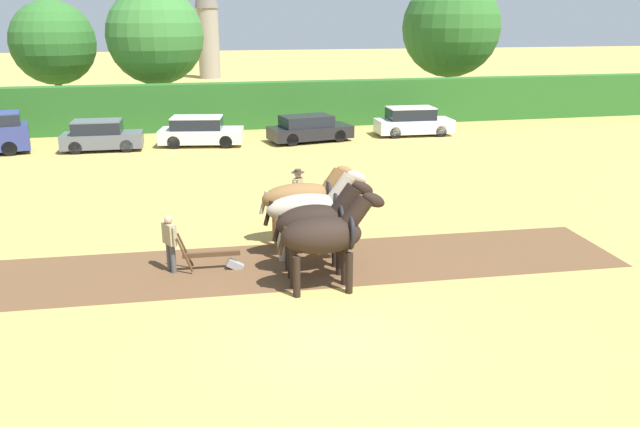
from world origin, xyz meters
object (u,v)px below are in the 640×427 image
draft_horse_lead_right (318,222)px  plow (217,258)px  parked_car_left (101,136)px  farmer_at_plow (170,240)px  tree_left (53,43)px  draft_horse_trail_right (304,198)px  draft_horse_lead_left (326,235)px  draft_horse_trail_left (311,208)px  parked_car_center_right (413,122)px  tree_center_left (155,36)px  parked_car_center_left (200,132)px  farmer_beside_team (298,191)px  tree_center (451,28)px  parked_car_center (309,129)px

draft_horse_lead_right → plow: size_ratio=1.55×
parked_car_left → farmer_at_plow: bearing=-76.9°
tree_left → draft_horse_lead_right: bearing=-69.2°
draft_horse_lead_right → draft_horse_trail_right: size_ratio=0.92×
tree_left → draft_horse_lead_left: bearing=-70.1°
draft_horse_trail_left → parked_car_center_right: bearing=63.9°
tree_center_left → plow: (1.94, -25.99, -5.00)m
tree_center_left → parked_car_center_left: size_ratio=1.84×
tree_center_left → farmer_beside_team: 23.21m
tree_left → draft_horse_trail_left: (10.98, -27.62, -3.49)m
draft_horse_trail_right → parked_car_center_right: (9.47, 16.04, -0.60)m
tree_left → tree_center: size_ratio=0.82×
farmer_beside_team → parked_car_left: farmer_beside_team is taller
parked_car_center_right → plow: bearing=-122.3°
farmer_at_plow → parked_car_left: size_ratio=0.40×
tree_center_left → parked_car_left: bearing=-107.2°
draft_horse_trail_right → plow: (-2.71, -1.64, -1.05)m
draft_horse_lead_left → draft_horse_trail_right: draft_horse_lead_left is taller
draft_horse_trail_right → farmer_at_plow: 4.20m
tree_left → parked_car_center_right: tree_left is taller
tree_left → parked_car_center_right: 23.35m
parked_car_left → draft_horse_trail_left: bearing=-64.7°
draft_horse_lead_right → parked_car_left: (-7.29, 17.83, -0.65)m
draft_horse_lead_left → farmer_at_plow: 4.28m
tree_left → draft_horse_trail_left: bearing=-68.3°
farmer_at_plow → parked_car_center_right: bearing=24.5°
draft_horse_lead_left → parked_car_center: bearing=82.4°
plow → tree_left: bearing=109.3°
parked_car_center_right → farmer_at_plow: bearing=-125.0°
farmer_beside_team → parked_car_center: (3.13, 13.40, -0.33)m
draft_horse_lead_left → parked_car_center_right: size_ratio=0.62×
tree_center → farmer_beside_team: 28.56m
plow → parked_car_center_left: 17.31m
draft_horse_lead_right → draft_horse_trail_right: draft_horse_lead_right is taller
draft_horse_lead_right → draft_horse_trail_left: (0.06, 1.18, 0.02)m
farmer_beside_team → parked_car_center_left: size_ratio=0.38×
draft_horse_trail_right → plow: draft_horse_trail_right is taller
farmer_beside_team → parked_car_center_left: (-2.66, 13.59, -0.29)m
tree_center_left → draft_horse_trail_right: size_ratio=2.84×
tree_center → parked_car_left: size_ratio=2.33×
parked_car_center → draft_horse_trail_right: bearing=-113.3°
tree_left → parked_car_center: size_ratio=1.60×
tree_center_left → draft_horse_trail_left: bearing=-79.8°
draft_horse_lead_right → parked_car_center_right: size_ratio=0.62×
tree_left → farmer_at_plow: (7.13, -27.94, -4.00)m
draft_horse_lead_right → parked_car_left: draft_horse_lead_right is taller
parked_car_left → parked_car_center: (10.72, -0.00, -0.04)m
tree_center_left → draft_horse_trail_right: bearing=-79.2°
draft_horse_trail_left → parked_car_center: size_ratio=0.63×
parked_car_center_right → tree_center_left: bearing=151.7°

